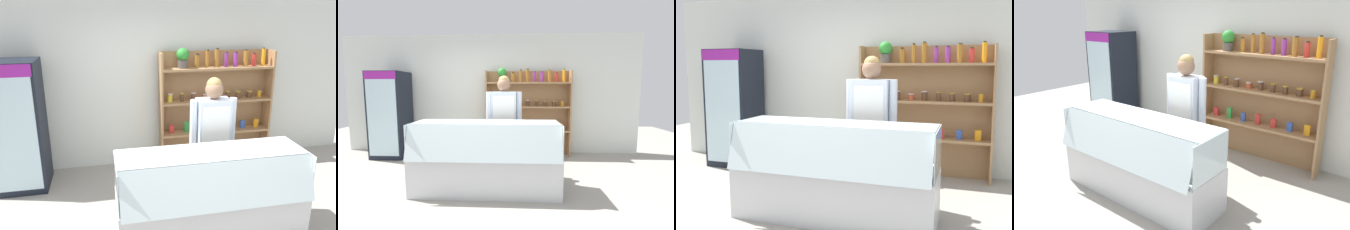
% 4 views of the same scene
% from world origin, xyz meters
% --- Properties ---
extents(back_wall, '(6.80, 0.10, 2.70)m').
position_xyz_m(back_wall, '(0.00, 2.20, 1.35)').
color(back_wall, silver).
rests_on(back_wall, ground).
extents(drinks_fridge, '(0.70, 0.66, 1.84)m').
position_xyz_m(drinks_fridge, '(-2.08, 1.69, 0.92)').
color(drinks_fridge, black).
rests_on(drinks_fridge, ground).
extents(shelving_unit, '(1.84, 0.29, 1.93)m').
position_xyz_m(shelving_unit, '(0.86, 1.95, 1.07)').
color(shelving_unit, '#9E754C').
rests_on(shelving_unit, ground).
extents(deli_display_case, '(2.07, 0.73, 1.01)m').
position_xyz_m(deli_display_case, '(0.20, 0.10, 0.31)').
color(deli_display_case, silver).
rests_on(deli_display_case, ground).
extents(shop_clerk, '(0.60, 0.25, 1.69)m').
position_xyz_m(shop_clerk, '(0.42, 0.73, 1.00)').
color(shop_clerk, '#2D2D38').
rests_on(shop_clerk, ground).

